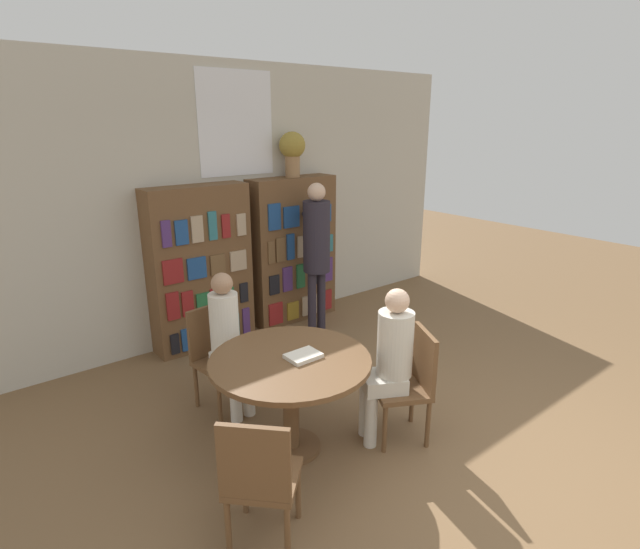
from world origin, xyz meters
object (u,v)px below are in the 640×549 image
at_px(flower_vase, 292,149).
at_px(chair_left_side, 217,352).
at_px(reading_table, 290,375).
at_px(chair_near_camera, 260,477).
at_px(bookshelf_left, 201,268).
at_px(seated_reader_left, 228,337).
at_px(librarian_standing, 316,243).
at_px(seated_reader_right, 389,357).
at_px(bookshelf_right, 293,250).
at_px(chair_far_side, 411,380).

relative_size(flower_vase, chair_left_side, 0.58).
bearing_deg(reading_table, chair_near_camera, -136.22).
height_order(bookshelf_left, seated_reader_left, bookshelf_left).
bearing_deg(chair_left_side, reading_table, 90.00).
distance_m(reading_table, librarian_standing, 2.26).
height_order(chair_left_side, seated_reader_right, seated_reader_right).
distance_m(bookshelf_right, reading_table, 2.64).
relative_size(bookshelf_left, chair_far_side, 1.98).
xyz_separation_m(chair_far_side, seated_reader_right, (-0.16, 0.08, 0.21)).
bearing_deg(bookshelf_right, flower_vase, 14.94).
relative_size(seated_reader_right, librarian_standing, 0.71).
height_order(flower_vase, seated_reader_right, flower_vase).
xyz_separation_m(chair_near_camera, seated_reader_left, (0.57, 1.37, 0.20)).
relative_size(chair_near_camera, seated_reader_right, 0.72).
bearing_deg(bookshelf_left, chair_left_side, -110.93).
bearing_deg(seated_reader_left, seated_reader_right, 117.10).
distance_m(flower_vase, chair_near_camera, 3.89).
relative_size(chair_near_camera, chair_left_side, 1.00).
bearing_deg(bookshelf_right, bookshelf_left, 179.98).
distance_m(bookshelf_left, chair_left_side, 1.34).
height_order(seated_reader_left, seated_reader_right, seated_reader_right).
distance_m(chair_far_side, seated_reader_right, 0.28).
relative_size(reading_table, chair_near_camera, 1.33).
bearing_deg(bookshelf_right, reading_table, -126.15).
xyz_separation_m(chair_left_side, librarian_standing, (1.64, 0.70, 0.57)).
xyz_separation_m(flower_vase, chair_left_side, (-1.69, -1.21, -1.57)).
relative_size(reading_table, librarian_standing, 0.68).
distance_m(chair_near_camera, chair_left_side, 1.65).
xyz_separation_m(chair_near_camera, librarian_standing, (2.19, 2.26, 0.57)).
bearing_deg(flower_vase, chair_left_side, -144.48).
bearing_deg(chair_far_side, librarian_standing, 9.34).
height_order(bookshelf_right, flower_vase, flower_vase).
bearing_deg(librarian_standing, chair_left_side, -156.86).
bearing_deg(reading_table, librarian_standing, 46.84).
relative_size(bookshelf_right, flower_vase, 3.43).
bearing_deg(bookshelf_left, seated_reader_left, -107.44).
xyz_separation_m(reading_table, chair_near_camera, (-0.67, -0.64, -0.13)).
xyz_separation_m(chair_left_side, seated_reader_right, (0.78, -1.27, 0.21)).
xyz_separation_m(chair_far_side, librarian_standing, (0.70, 2.06, 0.57)).
bearing_deg(flower_vase, chair_near_camera, -128.95).
relative_size(bookshelf_left, bookshelf_right, 1.00).
distance_m(chair_left_side, seated_reader_right, 1.51).
distance_m(flower_vase, seated_reader_right, 2.97).
bearing_deg(librarian_standing, flower_vase, 84.47).
xyz_separation_m(seated_reader_right, librarian_standing, (0.86, 1.97, 0.37)).
xyz_separation_m(bookshelf_right, flower_vase, (0.02, 0.00, 1.19)).
relative_size(chair_far_side, librarian_standing, 0.51).
distance_m(seated_reader_left, librarian_standing, 1.88).
bearing_deg(seated_reader_right, chair_far_side, -90.00).
xyz_separation_m(chair_near_camera, seated_reader_right, (1.33, 0.29, 0.21)).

